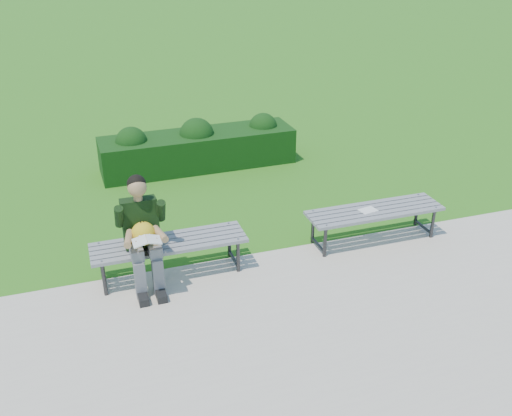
{
  "coord_description": "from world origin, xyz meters",
  "views": [
    {
      "loc": [
        -1.58,
        -5.92,
        3.76
      ],
      "look_at": [
        0.36,
        -0.09,
        0.71
      ],
      "focal_mm": 40.0,
      "sensor_mm": 36.0,
      "label": 1
    }
  ],
  "objects": [
    {
      "name": "bench_left",
      "position": [
        -0.72,
        -0.14,
        0.42
      ],
      "size": [
        1.8,
        0.5,
        0.46
      ],
      "color": "gray",
      "rests_on": "walkway"
    },
    {
      "name": "paper_sheet",
      "position": [
        1.87,
        -0.15,
        0.47
      ],
      "size": [
        0.24,
        0.2,
        0.01
      ],
      "color": "white",
      "rests_on": "bench_right"
    },
    {
      "name": "bench_right",
      "position": [
        1.97,
        -0.15,
        0.42
      ],
      "size": [
        1.8,
        0.5,
        0.46
      ],
      "color": "gray",
      "rests_on": "walkway"
    },
    {
      "name": "walkway",
      "position": [
        0.0,
        -1.75,
        0.01
      ],
      "size": [
        30.0,
        3.5,
        0.02
      ],
      "color": "#B7B29C",
      "rests_on": "ground"
    },
    {
      "name": "hedge",
      "position": [
        0.38,
        3.14,
        0.36
      ],
      "size": [
        3.32,
        0.9,
        0.87
      ],
      "color": "#1B3E12",
      "rests_on": "ground"
    },
    {
      "name": "seated_boy",
      "position": [
        -1.02,
        -0.24,
        0.71
      ],
      "size": [
        0.56,
        0.76,
        1.31
      ],
      "color": "gray",
      "rests_on": "walkway"
    },
    {
      "name": "ground",
      "position": [
        0.0,
        0.0,
        0.0
      ],
      "size": [
        80.0,
        80.0,
        0.0
      ],
      "color": "#196619",
      "rests_on": "ground"
    }
  ]
}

